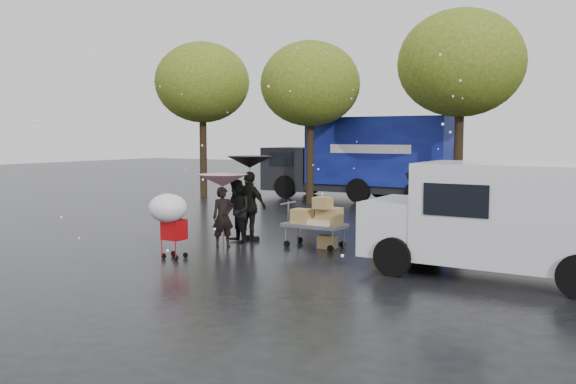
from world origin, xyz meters
The scene contains 14 objects.
ground centered at (0.00, 0.00, 0.00)m, with size 90.00×90.00×0.00m, color black.
person_pink centered at (-0.56, 0.31, 0.74)m, with size 0.54×0.35×1.48m, color black.
person_middle centered at (-0.61, 0.96, 0.81)m, with size 0.79×0.61×1.62m, color black.
person_black centered at (-0.47, 1.33, 0.90)m, with size 1.06×0.44×1.81m, color black.
umbrella_pink centered at (-0.56, 0.31, 1.64)m, with size 1.22×1.22×1.79m.
umbrella_black centered at (-0.47, 1.33, 2.05)m, with size 1.18×1.18×2.20m.
vendor_cart centered at (1.50, 1.37, 0.73)m, with size 1.52×0.80×1.27m.
shopping_cart centered at (-0.62, -1.56, 1.06)m, with size 0.84×0.84×1.46m.
white_van centered at (5.99, 0.49, 1.16)m, with size 4.91×2.18×2.20m.
blue_truck centered at (-2.21, 12.33, 1.76)m, with size 8.30×2.60×3.50m.
box_ground_near centered at (3.24, 1.33, 0.21)m, with size 0.46×0.37×0.42m, color olive.
box_ground_far centered at (1.74, 1.44, 0.16)m, with size 0.41×0.32×0.32m, color olive.
yellow_taxi centered at (2.75, 13.39, 0.81)m, with size 1.92×4.78×1.63m, color yellow.
tree_row centered at (-0.47, 10.00, 5.02)m, with size 21.60×4.40×7.12m.
Camera 1 is at (8.45, -11.56, 2.72)m, focal length 38.00 mm.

